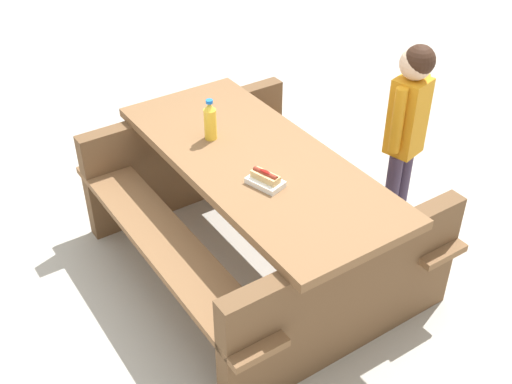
% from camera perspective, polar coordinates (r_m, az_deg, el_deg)
% --- Properties ---
extents(ground_plane, '(30.00, 30.00, 0.00)m').
position_cam_1_polar(ground_plane, '(3.82, -0.00, -6.40)').
color(ground_plane, '#B7B2A8').
rests_on(ground_plane, ground).
extents(picnic_table, '(2.02, 1.70, 0.75)m').
position_cam_1_polar(picnic_table, '(3.54, -0.00, -1.05)').
color(picnic_table, brown).
rests_on(picnic_table, ground).
extents(soda_bottle, '(0.07, 0.07, 0.24)m').
position_cam_1_polar(soda_bottle, '(3.49, -4.11, 6.34)').
color(soda_bottle, yellow).
rests_on(soda_bottle, picnic_table).
extents(hotdog_tray, '(0.21, 0.18, 0.08)m').
position_cam_1_polar(hotdog_tray, '(3.14, 0.84, 1.12)').
color(hotdog_tray, white).
rests_on(hotdog_tray, picnic_table).
extents(child_in_coat, '(0.23, 0.28, 1.22)m').
position_cam_1_polar(child_in_coat, '(3.77, 13.45, 6.48)').
color(child_in_coat, '#3F334C').
rests_on(child_in_coat, ground).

